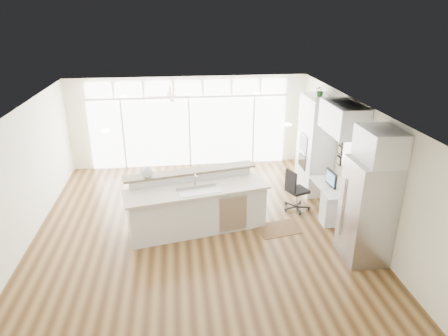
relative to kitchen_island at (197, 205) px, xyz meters
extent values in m
cube|color=#492F16|center=(0.01, -0.06, -0.62)|extent=(7.00, 8.00, 0.02)
cube|color=white|center=(0.01, -0.06, 2.09)|extent=(7.00, 8.00, 0.02)
cube|color=white|center=(0.01, 3.94, 0.74)|extent=(7.00, 0.04, 2.70)
cube|color=white|center=(0.01, -4.06, 0.74)|extent=(7.00, 0.04, 2.70)
cube|color=white|center=(-3.49, -0.06, 0.74)|extent=(0.04, 8.00, 2.70)
cube|color=white|center=(3.51, -0.06, 0.74)|extent=(0.04, 8.00, 2.70)
cube|color=white|center=(0.01, 3.88, 0.44)|extent=(5.80, 0.06, 2.08)
cube|color=white|center=(0.01, 3.88, 1.77)|extent=(5.90, 0.06, 0.40)
cube|color=white|center=(3.47, 0.24, 0.94)|extent=(0.04, 0.85, 0.85)
cube|color=white|center=(-0.49, 2.74, 1.87)|extent=(1.16, 1.16, 0.32)
cube|color=white|center=(0.01, 0.14, 2.07)|extent=(3.40, 3.00, 0.02)
cube|color=silver|center=(3.18, 1.74, 0.64)|extent=(0.64, 1.20, 2.50)
cube|color=silver|center=(3.14, 0.24, -0.23)|extent=(0.72, 1.30, 0.76)
cube|color=silver|center=(3.18, 0.24, 1.74)|extent=(0.64, 1.30, 0.64)
cube|color=#B3B2B7|center=(3.12, -1.41, 0.39)|extent=(0.76, 0.90, 2.00)
cube|color=silver|center=(3.18, -1.41, 1.69)|extent=(0.64, 0.90, 0.60)
cube|color=black|center=(3.47, 0.86, 0.79)|extent=(0.06, 0.22, 0.80)
cube|color=silver|center=(0.00, 0.00, 0.00)|extent=(3.23, 1.75, 1.21)
cube|color=#3B2312|center=(1.75, -0.21, -0.60)|extent=(0.99, 0.80, 0.01)
cube|color=black|center=(2.42, 0.64, -0.09)|extent=(0.67, 0.65, 1.03)
sphere|color=silver|center=(-1.01, 0.20, 0.73)|extent=(0.29, 0.29, 0.25)
cube|color=black|center=(3.06, 0.24, 0.35)|extent=(0.12, 0.48, 0.39)
cube|color=silver|center=(2.89, 0.24, 0.16)|extent=(0.15, 0.30, 0.01)
imported|color=#255725|center=(3.18, 1.74, 2.01)|extent=(0.29, 0.32, 0.23)
camera|label=1|loc=(-0.35, -7.66, 3.97)|focal=32.00mm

